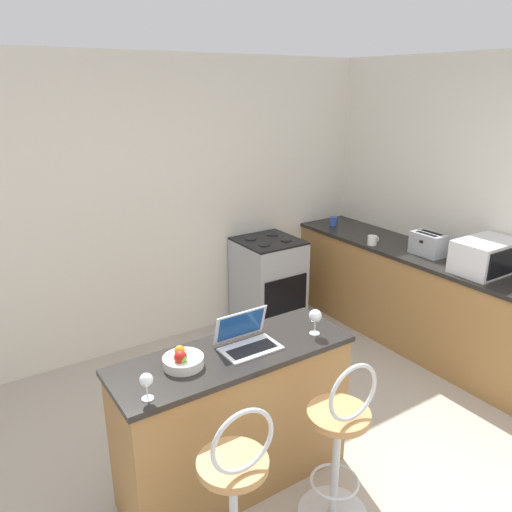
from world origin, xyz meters
name	(u,v)px	position (x,y,z in m)	size (l,w,h in m)	color
wall_back	(157,207)	(0.00, 2.71, 1.30)	(12.00, 0.06, 2.60)	silver
breakfast_bar	(235,419)	(-0.40, 0.72, 0.46)	(1.41, 0.49, 0.91)	#9E703D
counter_right	(436,306)	(1.93, 1.09, 0.46)	(0.61, 3.21, 0.91)	#9E703D
bar_stool_near	(235,499)	(-0.73, 0.17, 0.49)	(0.40, 0.40, 1.03)	silver
bar_stool_far	(339,446)	(-0.07, 0.17, 0.49)	(0.40, 0.40, 1.03)	silver
laptop	(246,338)	(-0.31, 0.74, 0.96)	(0.33, 0.24, 0.20)	silver
microwave	(486,256)	(1.94, 0.70, 1.04)	(0.52, 0.35, 0.26)	silver
toaster	(428,244)	(1.90, 1.23, 1.01)	(0.20, 0.29, 0.20)	#9EA3A8
stove_range	(268,283)	(0.98, 2.37, 0.46)	(0.57, 0.60, 0.92)	#9EA3A8
mug_blue	(333,221)	(1.86, 2.41, 0.96)	(0.09, 0.07, 0.10)	#2D51AD
mug_white	(372,240)	(1.71, 1.71, 0.95)	(0.11, 0.09, 0.09)	white
wine_glass_short	(146,381)	(-0.98, 0.57, 1.01)	(0.07, 0.07, 0.14)	silver
wine_glass_tall	(315,317)	(0.12, 0.64, 1.02)	(0.08, 0.08, 0.16)	silver
fruit_bowl	(183,360)	(-0.71, 0.74, 0.95)	(0.22, 0.22, 0.11)	silver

